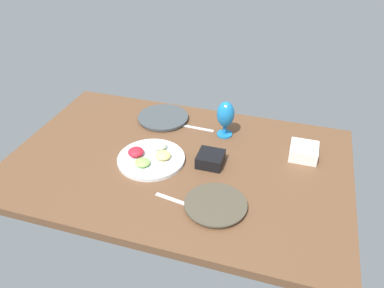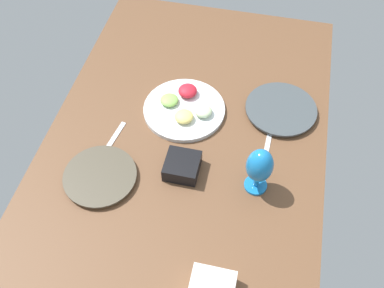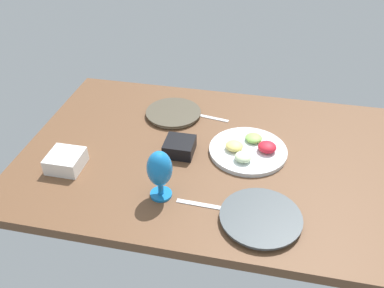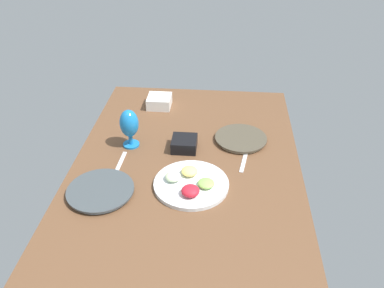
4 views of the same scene
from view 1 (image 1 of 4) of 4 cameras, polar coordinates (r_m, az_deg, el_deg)
ground_plane at (r=182.73cm, az=-2.14°, el=-3.00°), size 160.00×104.00×4.00cm
dinner_plate_left at (r=157.05cm, az=3.55°, el=-9.11°), size 25.75×25.75×2.06cm
dinner_plate_right at (r=212.84cm, az=-4.35°, el=3.92°), size 27.94×27.94×2.24cm
fruit_platter at (r=181.78cm, az=-6.20°, el=-2.03°), size 32.04×32.04×5.54cm
hurricane_glass_blue at (r=194.22cm, az=5.04°, el=4.27°), size 9.04×9.04×19.50cm
square_bowl_black at (r=177.67cm, az=2.78°, el=-2.17°), size 11.92×11.92×5.72cm
square_bowl_white at (r=189.44cm, az=16.40°, el=-1.01°), size 13.04×13.04×6.28cm
fork_by_left_plate at (r=160.21cm, az=-2.59°, el=-8.38°), size 18.05×4.74×0.60cm
fork_by_right_plate at (r=204.88cm, az=0.84°, el=2.42°), size 18.05×2.44×0.60cm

